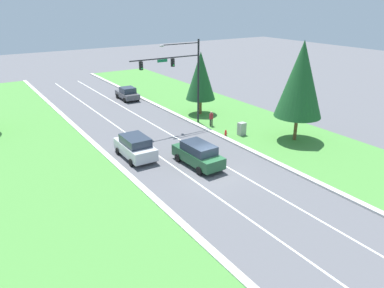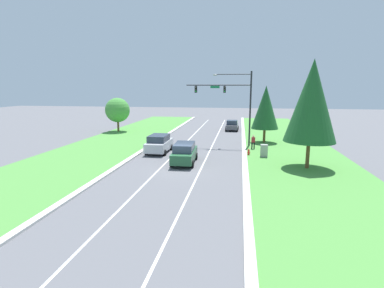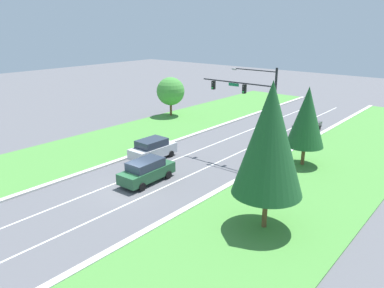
{
  "view_description": "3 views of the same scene",
  "coord_description": "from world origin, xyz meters",
  "px_view_note": "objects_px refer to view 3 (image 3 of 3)",
  "views": [
    {
      "loc": [
        -15.61,
        -21.49,
        12.86
      ],
      "look_at": [
        -0.31,
        2.2,
        1.8
      ],
      "focal_mm": 35.0,
      "sensor_mm": 36.0,
      "label": 1
    },
    {
      "loc": [
        5.06,
        -25.32,
        7.08
      ],
      "look_at": [
        0.29,
        4.41,
        1.36
      ],
      "focal_mm": 28.0,
      "sensor_mm": 36.0,
      "label": 2
    },
    {
      "loc": [
        21.05,
        -17.69,
        12.47
      ],
      "look_at": [
        0.63,
        6.81,
        2.16
      ],
      "focal_mm": 35.0,
      "sensor_mm": 36.0,
      "label": 3
    }
  ],
  "objects_px": {
    "forest_suv": "(147,171)",
    "silver_suv": "(153,149)",
    "utility_cabinet": "(249,185)",
    "pedestrian": "(264,165)",
    "fire_hydrant": "(237,181)",
    "traffic_signal_mast": "(253,101)",
    "oak_near_left_tree": "(171,91)",
    "conifer_far_right_tree": "(270,139)",
    "conifer_near_right_tree": "(307,117)",
    "graphite_sedan": "(307,125)"
  },
  "relations": [
    {
      "from": "utility_cabinet",
      "to": "graphite_sedan",
      "type": "bearing_deg",
      "value": 101.07
    },
    {
      "from": "pedestrian",
      "to": "utility_cabinet",
      "type": "bearing_deg",
      "value": 91.43
    },
    {
      "from": "utility_cabinet",
      "to": "pedestrian",
      "type": "distance_m",
      "value": 4.02
    },
    {
      "from": "pedestrian",
      "to": "conifer_near_right_tree",
      "type": "height_order",
      "value": "conifer_near_right_tree"
    },
    {
      "from": "traffic_signal_mast",
      "to": "fire_hydrant",
      "type": "height_order",
      "value": "traffic_signal_mast"
    },
    {
      "from": "pedestrian",
      "to": "fire_hydrant",
      "type": "height_order",
      "value": "pedestrian"
    },
    {
      "from": "graphite_sedan",
      "to": "silver_suv",
      "type": "bearing_deg",
      "value": -110.45
    },
    {
      "from": "utility_cabinet",
      "to": "conifer_far_right_tree",
      "type": "xyz_separation_m",
      "value": [
        3.44,
        -3.81,
        5.26
      ]
    },
    {
      "from": "forest_suv",
      "to": "pedestrian",
      "type": "relative_size",
      "value": 2.98
    },
    {
      "from": "traffic_signal_mast",
      "to": "pedestrian",
      "type": "bearing_deg",
      "value": -37.09
    },
    {
      "from": "forest_suv",
      "to": "silver_suv",
      "type": "bearing_deg",
      "value": 128.47
    },
    {
      "from": "graphite_sedan",
      "to": "conifer_far_right_tree",
      "type": "height_order",
      "value": "conifer_far_right_tree"
    },
    {
      "from": "conifer_near_right_tree",
      "to": "fire_hydrant",
      "type": "bearing_deg",
      "value": -105.62
    },
    {
      "from": "silver_suv",
      "to": "pedestrian",
      "type": "distance_m",
      "value": 10.79
    },
    {
      "from": "conifer_near_right_tree",
      "to": "graphite_sedan",
      "type": "bearing_deg",
      "value": 111.71
    },
    {
      "from": "oak_near_left_tree",
      "to": "utility_cabinet",
      "type": "bearing_deg",
      "value": -33.89
    },
    {
      "from": "forest_suv",
      "to": "conifer_far_right_tree",
      "type": "height_order",
      "value": "conifer_far_right_tree"
    },
    {
      "from": "oak_near_left_tree",
      "to": "pedestrian",
      "type": "bearing_deg",
      "value": -27.25
    },
    {
      "from": "fire_hydrant",
      "to": "conifer_near_right_tree",
      "type": "relative_size",
      "value": 0.1
    },
    {
      "from": "silver_suv",
      "to": "conifer_near_right_tree",
      "type": "distance_m",
      "value": 14.52
    },
    {
      "from": "forest_suv",
      "to": "fire_hydrant",
      "type": "height_order",
      "value": "forest_suv"
    },
    {
      "from": "oak_near_left_tree",
      "to": "graphite_sedan",
      "type": "bearing_deg",
      "value": 14.36
    },
    {
      "from": "graphite_sedan",
      "to": "fire_hydrant",
      "type": "relative_size",
      "value": 6.17
    },
    {
      "from": "pedestrian",
      "to": "fire_hydrant",
      "type": "bearing_deg",
      "value": 67.87
    },
    {
      "from": "graphite_sedan",
      "to": "conifer_near_right_tree",
      "type": "bearing_deg",
      "value": -66.94
    },
    {
      "from": "traffic_signal_mast",
      "to": "forest_suv",
      "type": "distance_m",
      "value": 11.36
    },
    {
      "from": "utility_cabinet",
      "to": "pedestrian",
      "type": "xyz_separation_m",
      "value": [
        -0.94,
        3.9,
        0.27
      ]
    },
    {
      "from": "fire_hydrant",
      "to": "graphite_sedan",
      "type": "bearing_deg",
      "value": 96.88
    },
    {
      "from": "silver_suv",
      "to": "graphite_sedan",
      "type": "relative_size",
      "value": 1.09
    },
    {
      "from": "pedestrian",
      "to": "graphite_sedan",
      "type": "bearing_deg",
      "value": -91.61
    },
    {
      "from": "conifer_near_right_tree",
      "to": "conifer_far_right_tree",
      "type": "xyz_separation_m",
      "value": [
        2.82,
        -12.08,
        1.36
      ]
    },
    {
      "from": "utility_cabinet",
      "to": "fire_hydrant",
      "type": "relative_size",
      "value": 1.92
    },
    {
      "from": "traffic_signal_mast",
      "to": "silver_suv",
      "type": "relative_size",
      "value": 1.9
    },
    {
      "from": "pedestrian",
      "to": "oak_near_left_tree",
      "type": "height_order",
      "value": "oak_near_left_tree"
    },
    {
      "from": "traffic_signal_mast",
      "to": "forest_suv",
      "type": "xyz_separation_m",
      "value": [
        -4.17,
        -9.37,
        -4.89
      ]
    },
    {
      "from": "graphite_sedan",
      "to": "conifer_near_right_tree",
      "type": "xyz_separation_m",
      "value": [
        4.39,
        -11.04,
        3.74
      ]
    },
    {
      "from": "pedestrian",
      "to": "oak_near_left_tree",
      "type": "relative_size",
      "value": 0.31
    },
    {
      "from": "forest_suv",
      "to": "utility_cabinet",
      "type": "bearing_deg",
      "value": 23.11
    },
    {
      "from": "forest_suv",
      "to": "utility_cabinet",
      "type": "relative_size",
      "value": 3.75
    },
    {
      "from": "utility_cabinet",
      "to": "forest_suv",
      "type": "bearing_deg",
      "value": -154.83
    },
    {
      "from": "utility_cabinet",
      "to": "oak_near_left_tree",
      "type": "height_order",
      "value": "oak_near_left_tree"
    },
    {
      "from": "forest_suv",
      "to": "oak_near_left_tree",
      "type": "height_order",
      "value": "oak_near_left_tree"
    },
    {
      "from": "forest_suv",
      "to": "conifer_near_right_tree",
      "type": "distance_m",
      "value": 14.85
    },
    {
      "from": "pedestrian",
      "to": "conifer_far_right_tree",
      "type": "distance_m",
      "value": 10.18
    },
    {
      "from": "traffic_signal_mast",
      "to": "oak_near_left_tree",
      "type": "distance_m",
      "value": 20.58
    },
    {
      "from": "fire_hydrant",
      "to": "oak_near_left_tree",
      "type": "distance_m",
      "value": 24.92
    },
    {
      "from": "utility_cabinet",
      "to": "conifer_far_right_tree",
      "type": "height_order",
      "value": "conifer_far_right_tree"
    },
    {
      "from": "silver_suv",
      "to": "utility_cabinet",
      "type": "bearing_deg",
      "value": -2.78
    },
    {
      "from": "traffic_signal_mast",
      "to": "conifer_far_right_tree",
      "type": "relative_size",
      "value": 0.95
    },
    {
      "from": "traffic_signal_mast",
      "to": "graphite_sedan",
      "type": "height_order",
      "value": "traffic_signal_mast"
    }
  ]
}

